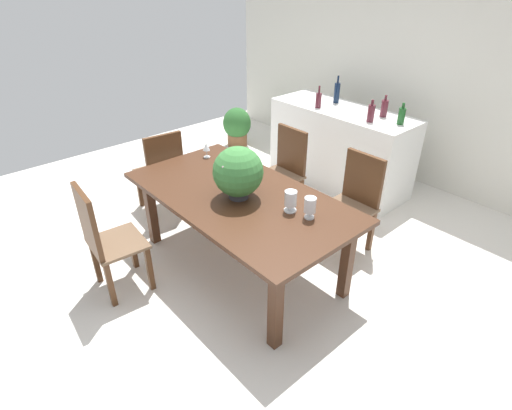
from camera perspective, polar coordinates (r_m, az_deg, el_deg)
name	(u,v)px	position (r m, az deg, el deg)	size (l,w,h in m)	color
ground_plane	(260,254)	(3.96, 0.62, -6.90)	(7.04, 7.04, 0.00)	silver
back_wall	(427,75)	(5.37, 22.77, 16.45)	(6.40, 0.10, 2.60)	silver
dining_table	(239,203)	(3.45, -2.35, 0.23)	(2.03, 1.09, 0.75)	#422616
chair_far_left	(285,167)	(4.42, 4.10, 5.30)	(0.44, 0.41, 0.94)	#4C2D19
chair_near_left	(104,237)	(3.46, -20.54, -4.24)	(0.47, 0.44, 0.98)	#4C2D19
chair_far_right	(355,199)	(3.91, 13.63, 0.88)	(0.44, 0.43, 0.94)	#4C2D19
chair_head_end	(162,169)	(4.48, -13.00, 4.88)	(0.50, 0.48, 0.94)	#4C2D19
flower_centerpiece	(238,172)	(3.26, -2.53, 4.60)	(0.41, 0.41, 0.44)	#333338
crystal_vase_left	(310,206)	(3.07, 7.57, -0.14)	(0.09, 0.09, 0.17)	silver
crystal_vase_center_near	(291,200)	(3.14, 4.87, 0.75)	(0.10, 0.10, 0.17)	silver
wine_glass	(206,147)	(4.08, -7.02, 8.03)	(0.07, 0.07, 0.15)	silver
kitchen_counter	(339,147)	(5.14, 11.56, 7.93)	(1.76, 0.65, 0.96)	white
wine_bottle_green	(318,100)	(4.95, 8.74, 14.33)	(0.07, 0.07, 0.25)	#511E28
wine_bottle_clear	(384,108)	(4.79, 17.51, 12.81)	(0.08, 0.08, 0.24)	#511E28
wine_bottle_tall	(337,92)	(5.18, 11.25, 15.19)	(0.07, 0.07, 0.32)	#0F1E38
wine_bottle_amber	(371,113)	(4.59, 15.80, 12.29)	(0.07, 0.07, 0.24)	#511E28
wine_bottle_dark	(402,116)	(4.60, 19.70, 11.69)	(0.07, 0.07, 0.23)	#194C1E
potted_plant_floor	(237,126)	(6.26, -2.67, 10.99)	(0.42, 0.42, 0.59)	brown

